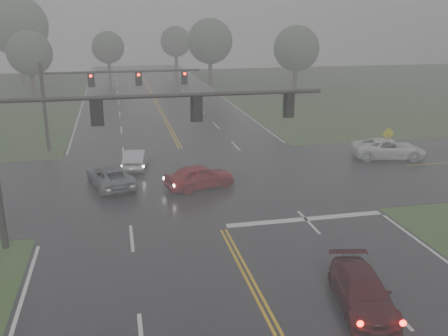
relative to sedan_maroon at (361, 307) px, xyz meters
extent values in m
cube|color=black|center=(-3.48, 13.76, 0.00)|extent=(18.00, 160.00, 0.02)
cube|color=black|center=(-3.48, 15.76, 0.00)|extent=(120.00, 14.00, 0.02)
cube|color=silver|center=(1.02, 8.16, 0.00)|extent=(8.50, 0.50, 0.01)
imported|color=#3E0B10|center=(0.00, 0.00, 0.00)|extent=(2.59, 4.68, 1.28)
imported|color=maroon|center=(-3.56, 14.24, 0.00)|extent=(4.65, 2.90, 1.48)
imported|color=#BABEC3|center=(-7.17, 19.43, 0.00)|extent=(2.11, 4.22, 1.33)
imported|color=slate|center=(-8.93, 15.65, 0.00)|extent=(3.32, 5.14, 1.32)
imported|color=white|center=(11.27, 17.82, 0.00)|extent=(5.72, 3.54, 1.48)
cylinder|color=black|center=(-6.16, 8.01, 6.76)|extent=(15.03, 0.19, 0.19)
cube|color=black|center=(-9.17, 8.01, 6.12)|extent=(0.36, 0.30, 1.12)
cube|color=black|center=(-9.17, 8.18, 6.12)|extent=(0.59, 0.03, 1.33)
cube|color=black|center=(-4.66, 8.01, 6.12)|extent=(0.36, 0.30, 1.12)
cube|color=black|center=(-4.66, 8.18, 6.12)|extent=(0.59, 0.03, 1.33)
cube|color=black|center=(-0.15, 8.01, 6.12)|extent=(0.36, 0.30, 1.12)
cube|color=black|center=(-0.15, 8.18, 6.12)|extent=(0.59, 0.03, 1.33)
cylinder|color=black|center=(-13.68, 25.38, 3.43)|extent=(0.27, 0.27, 6.86)
cylinder|color=black|center=(-13.68, 25.38, 6.10)|extent=(0.17, 0.17, 0.76)
cylinder|color=black|center=(-7.65, 25.38, 6.05)|extent=(12.07, 0.17, 0.17)
cube|color=black|center=(-10.06, 25.38, 5.48)|extent=(0.32, 0.27, 1.00)
cube|color=black|center=(-10.06, 25.53, 5.48)|extent=(0.52, 0.03, 1.19)
cylinder|color=#FF0C05|center=(-10.06, 25.22, 5.79)|extent=(0.21, 0.06, 0.21)
cube|color=black|center=(-6.44, 25.38, 5.48)|extent=(0.32, 0.27, 1.00)
cube|color=black|center=(-6.44, 25.53, 5.48)|extent=(0.52, 0.03, 1.19)
cylinder|color=#FF0C05|center=(-6.44, 25.22, 5.79)|extent=(0.21, 0.06, 0.21)
cube|color=black|center=(-2.82, 25.38, 5.48)|extent=(0.32, 0.27, 1.00)
cube|color=black|center=(-2.82, 25.53, 5.48)|extent=(0.52, 0.03, 1.19)
cylinder|color=#FF0C05|center=(-2.82, 25.22, 5.79)|extent=(0.21, 0.06, 0.21)
cylinder|color=black|center=(11.20, 17.91, 0.94)|extent=(0.06, 0.06, 1.87)
cube|color=yellow|center=(11.20, 17.94, 1.87)|extent=(0.98, 0.04, 0.98)
cylinder|color=#382B24|center=(-18.74, 55.00, 1.61)|extent=(0.55, 0.55, 3.22)
sphere|color=#3A4F35|center=(-18.74, 55.00, 5.55)|extent=(5.73, 5.73, 5.73)
cylinder|color=#382B24|center=(5.99, 60.64, 1.89)|extent=(0.60, 0.60, 3.78)
sphere|color=#3A4F35|center=(5.99, 60.64, 6.51)|extent=(6.72, 6.72, 6.72)
cylinder|color=#382B24|center=(-8.99, 71.85, 1.49)|extent=(0.53, 0.53, 2.98)
sphere|color=#3A4F35|center=(-8.99, 71.85, 5.13)|extent=(5.29, 5.29, 5.29)
cylinder|color=#382B24|center=(15.85, 50.48, 1.73)|extent=(0.59, 0.59, 3.45)
sphere|color=#3A4F35|center=(15.85, 50.48, 5.94)|extent=(6.14, 6.14, 6.14)
cylinder|color=#382B24|center=(-21.90, 67.17, 2.52)|extent=(0.58, 0.58, 5.05)
sphere|color=#3A4F35|center=(-21.90, 67.17, 8.69)|extent=(8.97, 8.97, 8.97)
cylinder|color=#382B24|center=(3.29, 80.62, 1.60)|extent=(0.61, 0.61, 3.20)
sphere|color=#3A4F35|center=(3.29, 80.62, 5.51)|extent=(5.68, 5.68, 5.68)
camera|label=1|loc=(-8.32, -14.52, 10.26)|focal=40.00mm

